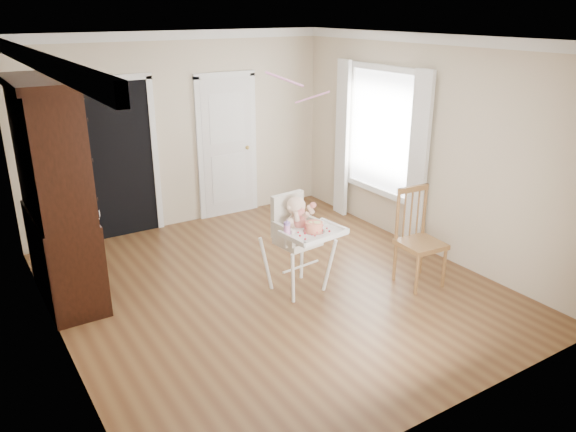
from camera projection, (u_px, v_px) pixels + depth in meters
floor at (274, 288)px, 6.37m from camera, size 5.00×5.00×0.00m
ceiling at (271, 39)px, 5.42m from camera, size 5.00×5.00×0.00m
wall_back at (181, 131)px, 7.87m from camera, size 4.50×0.00×4.50m
wall_left at (45, 213)px, 4.76m from camera, size 0.00×5.00×5.00m
wall_right at (426, 146)px, 7.02m from camera, size 0.00×5.00×5.00m
crown_molding at (271, 45)px, 5.44m from camera, size 4.50×5.00×0.12m
doorway at (119, 157)px, 7.49m from camera, size 1.06×0.05×2.22m
closet_door at (227, 148)px, 8.32m from camera, size 0.96×0.09×2.13m
window_right at (379, 140)px, 7.64m from camera, size 0.13×1.84×2.30m
high_chair at (298, 233)px, 6.08m from camera, size 0.71×0.85×1.12m
baby at (297, 219)px, 6.05m from camera, size 0.34×0.25×0.48m
cake at (314, 227)px, 5.87m from camera, size 0.23×0.23×0.11m
sippy_cup at (287, 228)px, 5.79m from camera, size 0.07×0.07×0.17m
china_cabinet at (56, 195)px, 5.75m from camera, size 0.62×1.40×2.36m
dining_chair at (419, 240)px, 6.32m from camera, size 0.49×0.49×1.11m
streamer at (284, 79)px, 6.38m from camera, size 0.27×0.44×0.15m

